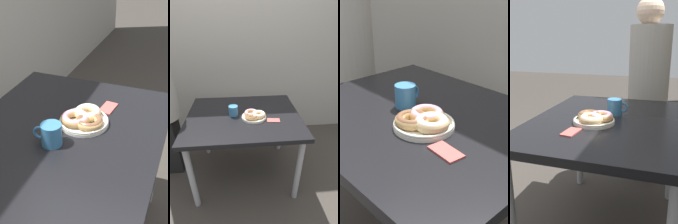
{
  "view_description": "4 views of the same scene",
  "coord_description": "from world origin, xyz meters",
  "views": [
    {
      "loc": [
        -0.98,
        -0.21,
        1.49
      ],
      "look_at": [
        0.09,
        0.19,
        0.79
      ],
      "focal_mm": 50.0,
      "sensor_mm": 36.0,
      "label": 1
    },
    {
      "loc": [
        -0.03,
        -1.14,
        1.53
      ],
      "look_at": [
        0.09,
        0.19,
        0.79
      ],
      "focal_mm": 28.0,
      "sensor_mm": 36.0,
      "label": 2
    },
    {
      "loc": [
        0.8,
        -0.46,
        1.25
      ],
      "look_at": [
        0.09,
        0.19,
        0.79
      ],
      "focal_mm": 50.0,
      "sensor_mm": 36.0,
      "label": 3
    },
    {
      "loc": [
        1.27,
        0.56,
        1.14
      ],
      "look_at": [
        0.09,
        0.19,
        0.79
      ],
      "focal_mm": 40.0,
      "sensor_mm": 36.0,
      "label": 4
    }
  ],
  "objects": [
    {
      "name": "donut_plate",
      "position": [
        0.09,
        0.19,
        0.76
      ],
      "size": [
        0.22,
        0.23,
        0.06
      ],
      "color": "silver",
      "rests_on": "dining_table"
    },
    {
      "name": "dining_table",
      "position": [
        0.0,
        0.26,
        0.65
      ],
      "size": [
        1.03,
        0.83,
        0.73
      ],
      "color": "black",
      "rests_on": "ground_plane"
    },
    {
      "name": "napkin",
      "position": [
        0.26,
        0.13,
        0.73
      ],
      "size": [
        0.12,
        0.07,
        0.01
      ],
      "color": "#BC4C47",
      "rests_on": "dining_table"
    },
    {
      "name": "coffee_mug",
      "position": [
        -0.09,
        0.26,
        0.78
      ],
      "size": [
        0.08,
        0.12,
        0.09
      ],
      "color": "teal",
      "rests_on": "dining_table"
    }
  ]
}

